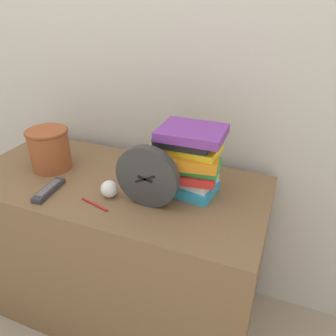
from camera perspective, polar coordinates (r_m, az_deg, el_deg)
The scene contains 8 objects.
wall_back at distance 1.42m, azimuth -3.63°, elevation 21.73°, with size 6.00×0.04×2.40m.
desk at distance 1.50m, azimuth -8.32°, elevation -14.07°, with size 1.18×0.54×0.72m.
desk_clock at distance 1.08m, azimuth -3.67°, elevation -1.57°, with size 0.22×0.04×0.22m.
book_stack at distance 1.15m, azimuth 3.43°, elevation 1.39°, with size 0.26×0.20×0.25m.
basket at distance 1.41m, azimuth -19.96°, elevation 3.30°, with size 0.17×0.17×0.17m.
tv_remote at distance 1.27m, azimuth -20.03°, elevation -3.62°, with size 0.05×0.16×0.02m.
crumpled_paper_ball at distance 1.18m, azimuth -10.20°, elevation -3.61°, with size 0.06×0.06×0.06m.
pen at distance 1.16m, azimuth -12.67°, elevation -6.18°, with size 0.12×0.04×0.01m.
Camera 1 is at (0.60, -0.66, 1.37)m, focal length 35.00 mm.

